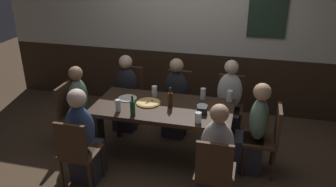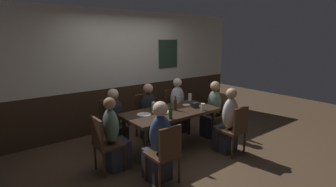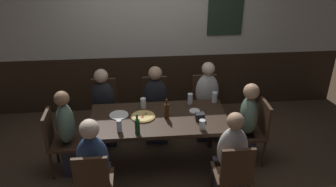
# 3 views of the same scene
# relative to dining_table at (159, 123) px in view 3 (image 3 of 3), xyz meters

# --- Properties ---
(ground_plane) EXTENTS (12.00, 12.00, 0.00)m
(ground_plane) POSITION_rel_dining_table_xyz_m (0.00, 0.00, -0.66)
(ground_plane) COLOR #4C3826
(wall_back) EXTENTS (6.40, 0.13, 2.60)m
(wall_back) POSITION_rel_dining_table_xyz_m (0.01, 1.65, 0.65)
(wall_back) COLOR #332316
(wall_back) RESTS_ON ground_plane
(dining_table) EXTENTS (1.72, 0.85, 0.74)m
(dining_table) POSITION_rel_dining_table_xyz_m (0.00, 0.00, 0.00)
(dining_table) COLOR black
(dining_table) RESTS_ON ground_plane
(chair_head_east) EXTENTS (0.40, 0.40, 0.88)m
(chair_head_east) POSITION_rel_dining_table_xyz_m (1.28, 0.00, -0.16)
(chair_head_east) COLOR #422B1C
(chair_head_east) RESTS_ON ground_plane
(chair_left_far) EXTENTS (0.40, 0.40, 0.88)m
(chair_left_far) POSITION_rel_dining_table_xyz_m (-0.76, 0.84, -0.16)
(chair_left_far) COLOR #422B1C
(chair_left_far) RESTS_ON ground_plane
(chair_head_west) EXTENTS (0.40, 0.40, 0.88)m
(chair_head_west) POSITION_rel_dining_table_xyz_m (-1.28, 0.00, -0.16)
(chair_head_west) COLOR #422B1C
(chair_head_west) RESTS_ON ground_plane
(chair_mid_far) EXTENTS (0.40, 0.40, 0.88)m
(chair_mid_far) POSITION_rel_dining_table_xyz_m (0.00, 0.84, -0.16)
(chair_mid_far) COLOR #422B1C
(chair_mid_far) RESTS_ON ground_plane
(chair_right_near) EXTENTS (0.40, 0.40, 0.88)m
(chair_right_near) POSITION_rel_dining_table_xyz_m (0.76, -0.84, -0.16)
(chair_right_near) COLOR #422B1C
(chair_right_near) RESTS_ON ground_plane
(chair_left_near) EXTENTS (0.40, 0.40, 0.88)m
(chair_left_near) POSITION_rel_dining_table_xyz_m (-0.76, -0.84, -0.16)
(chair_left_near) COLOR #422B1C
(chair_left_near) RESTS_ON ground_plane
(chair_right_far) EXTENTS (0.40, 0.40, 0.88)m
(chair_right_far) POSITION_rel_dining_table_xyz_m (0.76, 0.84, -0.16)
(chair_right_far) COLOR #422B1C
(chair_right_far) RESTS_ON ground_plane
(person_head_east) EXTENTS (0.37, 0.34, 1.15)m
(person_head_east) POSITION_rel_dining_table_xyz_m (1.11, 0.00, -0.17)
(person_head_east) COLOR #2D2D38
(person_head_east) RESTS_ON ground_plane
(person_left_far) EXTENTS (0.34, 0.37, 1.12)m
(person_left_far) POSITION_rel_dining_table_xyz_m (-0.76, 0.68, -0.18)
(person_left_far) COLOR #2D2D38
(person_left_far) RESTS_ON ground_plane
(person_head_west) EXTENTS (0.37, 0.34, 1.16)m
(person_head_west) POSITION_rel_dining_table_xyz_m (-1.11, 0.00, -0.17)
(person_head_west) COLOR #2D2D38
(person_head_west) RESTS_ON ground_plane
(person_mid_far) EXTENTS (0.34, 0.37, 1.13)m
(person_mid_far) POSITION_rel_dining_table_xyz_m (-0.00, 0.68, -0.18)
(person_mid_far) COLOR #2D2D38
(person_mid_far) RESTS_ON ground_plane
(person_right_near) EXTENTS (0.34, 0.37, 1.18)m
(person_right_near) POSITION_rel_dining_table_xyz_m (0.76, -0.68, -0.16)
(person_right_near) COLOR #2D2D38
(person_right_near) RESTS_ON ground_plane
(person_left_near) EXTENTS (0.34, 0.37, 1.18)m
(person_left_near) POSITION_rel_dining_table_xyz_m (-0.76, -0.68, -0.15)
(person_left_near) COLOR #2D2D38
(person_left_near) RESTS_ON ground_plane
(person_right_far) EXTENTS (0.34, 0.37, 1.17)m
(person_right_far) POSITION_rel_dining_table_xyz_m (0.76, 0.68, -0.16)
(person_right_far) COLOR #2D2D38
(person_right_far) RESTS_ON ground_plane
(pizza) EXTENTS (0.31, 0.31, 0.03)m
(pizza) POSITION_rel_dining_table_xyz_m (-0.20, 0.03, 0.09)
(pizza) COLOR tan
(pizza) RESTS_ON dining_table
(tumbler_short) EXTENTS (0.07, 0.07, 0.15)m
(tumbler_short) POSITION_rel_dining_table_xyz_m (0.44, 0.33, 0.15)
(tumbler_short) COLOR silver
(tumbler_short) RESTS_ON dining_table
(highball_clear) EXTENTS (0.07, 0.07, 0.12)m
(highball_clear) POSITION_rel_dining_table_xyz_m (0.49, -0.31, 0.14)
(highball_clear) COLOR silver
(highball_clear) RESTS_ON dining_table
(tumbler_water) EXTENTS (0.07, 0.07, 0.14)m
(tumbler_water) POSITION_rel_dining_table_xyz_m (-0.19, 0.27, 0.15)
(tumbler_water) COLOR silver
(tumbler_water) RESTS_ON dining_table
(pint_glass_amber) EXTENTS (0.06, 0.06, 0.15)m
(pint_glass_amber) POSITION_rel_dining_table_xyz_m (-0.49, -0.27, 0.15)
(pint_glass_amber) COLOR silver
(pint_glass_amber) RESTS_ON dining_table
(beer_glass_half) EXTENTS (0.07, 0.07, 0.15)m
(beer_glass_half) POSITION_rel_dining_table_xyz_m (0.78, 0.35, 0.15)
(beer_glass_half) COLOR silver
(beer_glass_half) RESTS_ON dining_table
(beer_bottle_green) EXTENTS (0.06, 0.06, 0.25)m
(beer_bottle_green) POSITION_rel_dining_table_xyz_m (-0.27, -0.34, 0.18)
(beer_bottle_green) COLOR #194723
(beer_bottle_green) RESTS_ON dining_table
(beer_bottle_brown) EXTENTS (0.06, 0.06, 0.26)m
(beer_bottle_brown) POSITION_rel_dining_table_xyz_m (0.09, -0.01, 0.19)
(beer_bottle_brown) COLOR #42230F
(beer_bottle_brown) RESTS_ON dining_table
(plate_white_large) EXTENTS (0.24, 0.24, 0.01)m
(plate_white_large) POSITION_rel_dining_table_xyz_m (-0.51, 0.10, 0.09)
(plate_white_large) COLOR white
(plate_white_large) RESTS_ON dining_table
(plate_white_small) EXTENTS (0.14, 0.14, 0.01)m
(plate_white_small) POSITION_rel_dining_table_xyz_m (0.47, 0.11, 0.09)
(plate_white_small) COLOR white
(plate_white_small) RESTS_ON dining_table
(condiment_caddy) EXTENTS (0.11, 0.09, 0.09)m
(condiment_caddy) POSITION_rel_dining_table_xyz_m (0.50, -0.10, 0.13)
(condiment_caddy) COLOR black
(condiment_caddy) RESTS_ON dining_table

